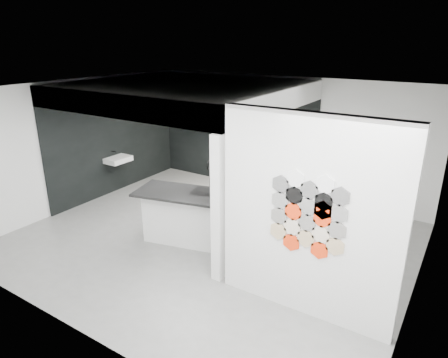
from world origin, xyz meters
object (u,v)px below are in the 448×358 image
bottle_dark (233,131)px  wall_basin (118,160)px  stockpot (193,125)px  utensil_cup (216,129)px  kitchen_island (191,216)px  kettle (269,136)px  glass_vase (285,139)px  glass_bowl (285,139)px  partition_panel (308,219)px

bottle_dark → wall_basin: bearing=-133.5°
stockpot → utensil_cup: stockpot is taller
kitchen_island → bottle_dark: 3.39m
kettle → stockpot: bearing=159.1°
kitchen_island → glass_vase: (0.43, 3.12, 0.86)m
glass_bowl → utensil_cup: 1.94m
kitchen_island → glass_bowl: 3.26m
partition_panel → glass_vase: 4.39m
stockpot → glass_vase: stockpot is taller
partition_panel → kitchen_island: (-2.50, 0.75, -0.88)m
glass_bowl → utensil_cup: bearing=180.0°
partition_panel → wall_basin: (-5.46, 1.80, -0.55)m
partition_panel → glass_bowl: bearing=118.2°
wall_basin → bottle_dark: size_ratio=3.70×
glass_bowl → utensil_cup: size_ratio=1.37×
kitchen_island → glass_bowl: size_ratio=14.10×
stockpot → utensil_cup: bearing=0.0°
wall_basin → utensil_cup: (1.45, 2.07, 0.52)m
kitchen_island → kettle: bearing=76.0°
glass_vase → glass_bowl: bearing=0.0°
wall_basin → utensil_cup: 2.58m
glass_bowl → wall_basin: bearing=-148.7°
partition_panel → stockpot: partition_panel is taller
kitchen_island → utensil_cup: bearing=102.4°
glass_bowl → stockpot: bearing=180.0°
stockpot → bottle_dark: bearing=0.0°
wall_basin → kitchen_island: size_ratio=0.29×
stockpot → glass_bowl: bearing=0.0°
glass_bowl → glass_vase: 0.01m
wall_basin → kettle: 3.67m
wall_basin → utensil_cup: size_ratio=5.66×
bottle_dark → stockpot: bearing=180.0°
kettle → utensil_cup: kettle is taller
partition_panel → bottle_dark: (-3.50, 3.87, 0.00)m
partition_panel → stockpot: bearing=141.0°
bottle_dark → utensil_cup: (-0.52, 0.00, -0.03)m
kitchen_island → partition_panel: bearing=-30.2°
wall_basin → stockpot: 2.25m
kettle → glass_bowl: kettle is taller
stockpot → kettle: size_ratio=1.34×
partition_panel → glass_vase: (-2.08, 3.87, -0.02)m
kettle → bottle_dark: 1.02m
stockpot → partition_panel: bearing=-39.0°
glass_bowl → utensil_cup: (-1.94, 0.00, 0.00)m
partition_panel → kettle: size_ratio=17.19×
kitchen_island → kettle: 3.23m
kitchen_island → bottle_dark: size_ratio=12.64×
wall_basin → glass_bowl: 4.00m
glass_bowl → partition_panel: bearing=-61.8°
kettle → wall_basin: bearing=-166.3°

